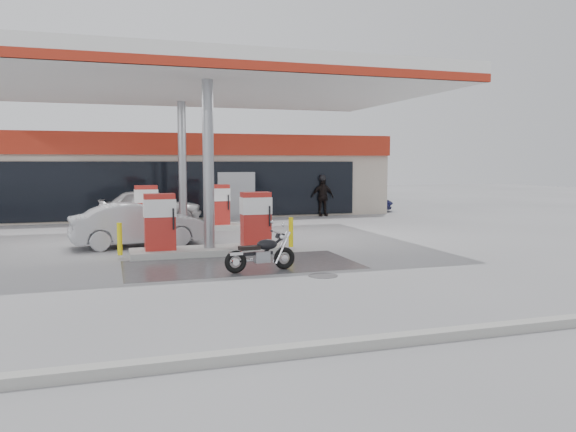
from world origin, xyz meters
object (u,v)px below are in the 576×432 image
Objects in this scene: biker_walking at (323,197)px; sedan_white at (151,206)px; parked_motorcycle at (262,254)px; parked_car_right at (353,200)px; attendant at (150,206)px; pump_island_far at (183,212)px; hatchback_silver at (138,225)px; pump_island_near at (209,230)px.

sedan_white is at bearing -173.13° from biker_walking.
parked_car_right is (9.23, 14.99, 0.18)m from parked_motorcycle.
parked_car_right is at bearing -71.41° from sedan_white.
sedan_white is at bearing -0.72° from attendant.
hatchback_silver is (-1.89, -3.80, -0.02)m from pump_island_far.
biker_walking is (7.33, 9.80, 0.25)m from pump_island_near.
pump_island_far is at bearing 90.00° from pump_island_near.
sedan_white reaches higher than hatchback_silver.
pump_island_near is at bearing -169.32° from sedan_white.
biker_walking reaches higher than hatchback_silver.
parked_car_right is at bearing 50.19° from pump_island_near.
parked_motorcycle is 11.94m from attendant.
attendant is at bearing -14.87° from hatchback_silver.
pump_island_near is at bearing 98.03° from parked_motorcycle.
hatchback_silver is 2.16× the size of biker_walking.
pump_island_far is at bearing 88.46° from parked_motorcycle.
biker_walking reaches higher than parked_motorcycle.
biker_walking is (6.55, 12.79, 0.55)m from parked_motorcycle.
parked_motorcycle is at bearing -114.37° from biker_walking.
pump_island_near is at bearing -90.00° from pump_island_far.
parked_car_right is (11.89, 9.80, -0.09)m from hatchback_silver.
biker_walking is at bearing 151.82° from parked_car_right.
attendant is (-0.06, -0.40, 0.04)m from sedan_white.
sedan_white is (-1.02, 9.20, 0.04)m from pump_island_near.
pump_island_far reaches higher than sedan_white.
biker_walking is at bearing -58.42° from hatchback_silver.
attendant is 0.38× the size of hatchback_silver.
sedan_white reaches higher than parked_car_right.
sedan_white is at bearing -14.97° from hatchback_silver.
sedan_white is at bearing 126.61° from parked_car_right.
hatchback_silver is at bearing 130.64° from pump_island_near.
sedan_white is 2.80× the size of attendant.
pump_island_near reaches higher than parked_car_right.
parked_motorcycle is at bearing -75.51° from pump_island_near.
attendant is at bearing 97.03° from pump_island_near.
pump_island_near is 3.10m from parked_motorcycle.
pump_island_near is 2.67× the size of biker_walking.
pump_island_far is 2.67× the size of biker_walking.
pump_island_near is 1.00× the size of pump_island_far.
pump_island_far is 9.03m from parked_motorcycle.
pump_island_near is 1.16× the size of sedan_white.
pump_island_near is 8.87m from attendant.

